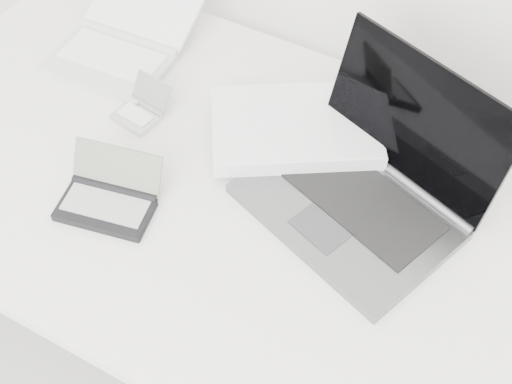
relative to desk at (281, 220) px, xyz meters
The scene contains 5 objects.
desk is the anchor object (origin of this frame).
laptop_large 0.15m from the desk, 67.54° to the left, with size 0.58×0.46×0.24m.
netbook_open_white 0.53m from the desk, 158.53° to the left, with size 0.26×0.32×0.08m.
pda_silver 0.35m from the desk, 169.72° to the left, with size 0.10×0.11×0.06m.
palmtop_charcoal 0.31m from the desk, 150.72° to the right, with size 0.19×0.16×0.08m.
Camera 1 is at (0.33, 0.85, 1.73)m, focal length 50.00 mm.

